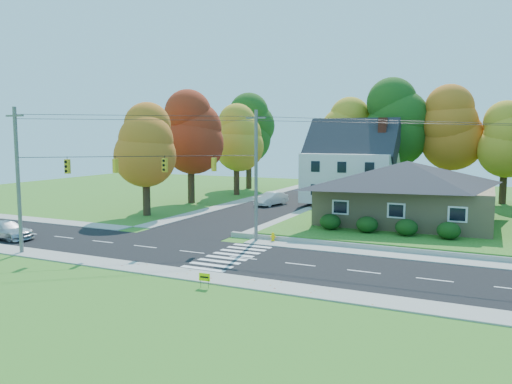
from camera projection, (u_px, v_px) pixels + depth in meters
ground at (243, 258)px, 32.99m from camera, size 120.00×120.00×0.00m
road_main at (243, 258)px, 32.99m from camera, size 90.00×8.00×0.02m
road_cross at (280, 204)px, 59.76m from camera, size 8.00×44.00×0.02m
sidewalk_north at (273, 243)px, 37.49m from camera, size 90.00×2.00×0.08m
sidewalk_south at (204, 277)px, 28.48m from camera, size 90.00×2.00×0.08m
lawn at (469, 220)px, 46.39m from camera, size 30.00×30.00×0.50m
ranch_house at (406, 191)px, 43.66m from camera, size 14.60×10.60×5.40m
colonial_house at (351, 166)px, 57.67m from camera, size 10.40×8.40×9.60m
hedge_row at (387, 226)px, 38.53m from camera, size 10.70×1.70×1.27m
traffic_infrastructure at (250, 179)px, 33.70m from camera, size 38.10×10.66×10.00m
tree_lot_0 at (348, 134)px, 63.52m from camera, size 6.72×6.72×12.51m
tree_lot_1 at (395, 123)px, 59.94m from camera, size 7.84×7.84×14.60m
tree_lot_2 at (449, 128)px, 58.39m from camera, size 7.28×7.28×13.56m
tree_lot_3 at (506, 140)px, 55.11m from camera, size 6.16×6.16×11.47m
tree_west_0 at (145, 145)px, 50.16m from camera, size 6.16×6.16×11.47m
tree_west_1 at (190, 133)px, 59.43m from camera, size 7.28×7.28×13.56m
tree_west_2 at (236, 138)px, 68.09m from camera, size 6.72×6.72×12.51m
tree_west_3 at (249, 129)px, 75.99m from camera, size 7.84×7.84×14.60m
silver_sedan at (7, 230)px, 39.06m from camera, size 4.82×2.07×1.38m
white_car at (271, 199)px, 58.09m from camera, size 2.62×4.90×1.53m
fire_hydrant at (273, 237)px, 38.05m from camera, size 0.43×0.33×0.74m
yard_sign at (204, 277)px, 26.45m from camera, size 0.64×0.08×0.80m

